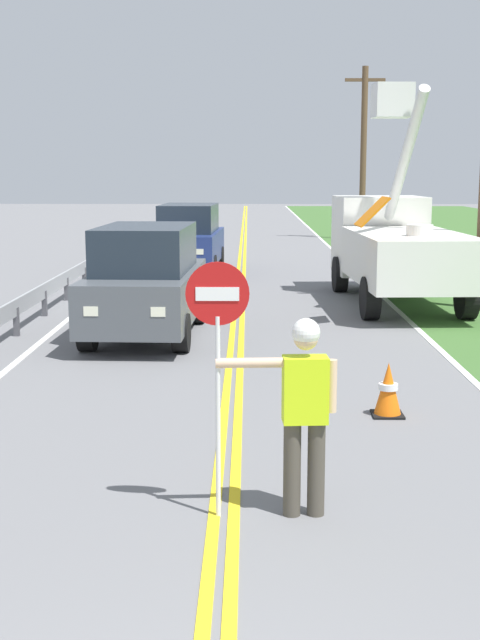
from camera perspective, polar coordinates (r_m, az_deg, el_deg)
The scene contains 12 objects.
centerline_yellow_left at distance 23.06m, azimuth -0.22°, elevation 2.17°, with size 0.11×110.00×0.01m, color yellow.
centerline_yellow_right at distance 23.06m, azimuth 0.23°, elevation 2.17°, with size 0.11×110.00×0.01m, color yellow.
edge_line_right at distance 23.31m, azimuth 8.89°, elevation 2.13°, with size 0.12×110.00×0.01m, color silver.
edge_line_left at distance 23.37m, azimuth -8.86°, elevation 2.15°, with size 0.12×110.00×0.01m, color silver.
flagger_worker at distance 7.71m, azimuth 4.27°, elevation -5.61°, with size 1.09×0.26×1.83m.
stop_sign_paddle at distance 7.50m, azimuth -1.50°, elevation -0.82°, with size 0.56×0.04×2.33m.
utility_bucket_truck at distance 20.84m, azimuth 10.25°, elevation 5.05°, with size 2.67×6.90×5.18m.
oncoming_suv_nearest at distance 16.24m, azimuth -6.26°, elevation 2.61°, with size 2.06×4.67×2.10m.
oncoming_suv_second at distance 26.66m, azimuth -3.42°, elevation 5.48°, with size 2.08×4.68×2.10m.
utility_pole_mid at distance 39.91m, azimuth 8.23°, elevation 11.14°, with size 1.80×0.28×7.73m.
traffic_cone_lead at distance 11.14m, azimuth 9.84°, elevation -4.64°, with size 0.40×0.40×0.70m.
guardrail_left_shoulder at distance 20.08m, azimuth -12.18°, elevation 2.27°, with size 0.10×32.00×0.71m.
Camera 1 is at (0.22, -2.85, 3.10)m, focal length 48.01 mm.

